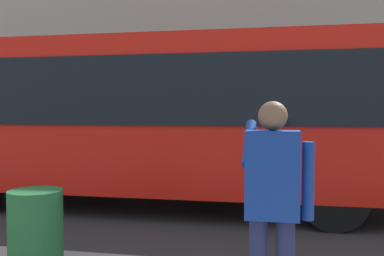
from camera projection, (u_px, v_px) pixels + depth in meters
name	position (u px, v px, depth m)	size (l,w,h in m)	color
ground_plane	(301.00, 208.00, 7.95)	(60.00, 60.00, 0.00)	#2B2B2D
red_bus	(157.00, 116.00, 8.03)	(9.05, 2.54, 3.08)	red
pedestrian_photographer	(273.00, 196.00, 3.27)	(0.53, 0.52, 1.70)	#1E2347
rubbish_bin	(36.00, 230.00, 4.47)	(0.55, 0.55, 0.81)	#1E592D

